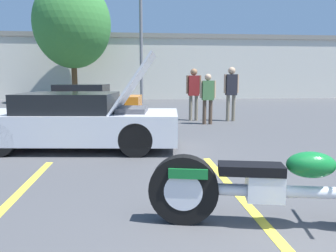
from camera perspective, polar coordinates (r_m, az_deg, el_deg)
name	(u,v)px	position (r m, az deg, el deg)	size (l,w,h in m)	color
parking_stripe_middle	(269,229)	(3.56, 17.18, -16.81)	(0.12, 5.77, 0.01)	yellow
far_building	(161,66)	(24.46, -1.25, 10.45)	(32.00, 4.20, 4.40)	beige
light_pole	(142,32)	(19.28, -4.47, 15.98)	(1.21, 0.28, 7.28)	slate
tree_background	(72,24)	(20.20, -16.32, 16.66)	(4.34, 4.34, 6.99)	brown
motorcycle	(278,187)	(3.51, 18.67, -10.00)	(2.61, 0.86, 0.99)	black
show_car_hood_open	(79,121)	(7.18, -15.30, 0.85)	(4.37, 2.16, 1.99)	silver
parked_car_mid_row	(86,100)	(14.10, -14.09, 4.49)	(4.61, 2.32, 1.21)	orange
spectator_near_motorcycle	(231,89)	(11.44, 10.95, 6.38)	(0.52, 0.24, 1.84)	gray
spectator_by_show_car	(208,95)	(10.56, 6.94, 5.43)	(0.52, 0.21, 1.61)	brown
spectator_midground	(194,90)	(11.41, 4.49, 6.34)	(0.52, 0.24, 1.80)	gray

